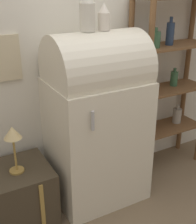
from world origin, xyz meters
TOP-DOWN VIEW (x-y plane):
  - ground_plane at (0.00, 0.00)m, footprint 12.00×12.00m
  - wall_back at (-0.00, 0.57)m, footprint 7.00×0.09m
  - refrigerator at (-0.00, 0.25)m, footprint 0.75×0.63m
  - suitcase_trunk at (-0.76, 0.27)m, footprint 0.64×0.50m
  - shelf_unit at (0.84, 0.36)m, footprint 0.77×0.33m
  - vase_left at (-0.07, 0.26)m, footprint 0.11×0.11m
  - vase_center at (0.06, 0.25)m, footprint 0.09×0.09m
  - desk_lamp at (-0.69, 0.24)m, footprint 0.13×0.13m

SIDE VIEW (x-z plane):
  - ground_plane at x=0.00m, z-range 0.00..0.00m
  - suitcase_trunk at x=-0.76m, z-range 0.00..0.46m
  - refrigerator at x=0.00m, z-range 0.02..1.45m
  - desk_lamp at x=-0.69m, z-range 0.56..0.93m
  - shelf_unit at x=0.84m, z-range 0.12..1.77m
  - wall_back at x=0.00m, z-range 0.00..2.70m
  - vase_center at x=0.06m, z-range 1.43..1.62m
  - vase_left at x=-0.07m, z-range 1.42..1.72m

